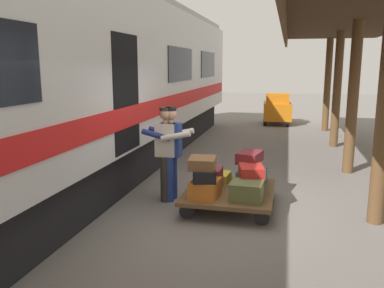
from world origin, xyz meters
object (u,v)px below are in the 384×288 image
(suitcase_gray_aluminum, at_px, (250,166))
(suitcase_black_hardshell, at_px, (204,174))
(suitcase_burgundy_valise, at_px, (212,174))
(suitcase_navy_fabric, at_px, (249,185))
(train_car, at_px, (48,86))
(luggage_cart, at_px, (230,192))
(suitcase_yellow_case, at_px, (215,177))
(porter_by_door, at_px, (167,150))
(suitcase_olive_duffel, at_px, (247,191))
(suitcase_orange_carryall, at_px, (205,189))
(baggage_tug, at_px, (277,109))
(suitcase_teal_softside, at_px, (252,177))
(suitcase_tan_vintage, at_px, (211,184))
(suitcase_maroon_trunk, at_px, (250,157))
(porter_in_overalls, at_px, (170,150))
(suitcase_brown_leather, at_px, (202,163))
(suitcase_red_plastic, at_px, (251,173))

(suitcase_gray_aluminum, relative_size, suitcase_black_hardshell, 0.94)
(suitcase_burgundy_valise, bearing_deg, suitcase_navy_fabric, -179.90)
(train_car, height_order, luggage_cart, train_car)
(suitcase_yellow_case, bearing_deg, luggage_cart, 125.06)
(porter_by_door, bearing_deg, suitcase_gray_aluminum, -165.34)
(train_car, height_order, suitcase_gray_aluminum, train_car)
(suitcase_yellow_case, height_order, suitcase_olive_duffel, suitcase_olive_duffel)
(suitcase_orange_carryall, distance_m, baggage_tug, 10.98)
(suitcase_teal_softside, bearing_deg, baggage_tug, -90.97)
(suitcase_orange_carryall, xyz_separation_m, suitcase_gray_aluminum, (-0.63, -0.99, 0.17))
(suitcase_tan_vintage, bearing_deg, suitcase_maroon_trunk, -142.13)
(suitcase_teal_softside, distance_m, suitcase_maroon_trunk, 0.37)
(porter_in_overalls, bearing_deg, suitcase_maroon_trunk, -167.06)
(suitcase_teal_softside, bearing_deg, suitcase_gray_aluminum, -42.15)
(train_car, distance_m, suitcase_navy_fabric, 3.98)
(suitcase_tan_vintage, bearing_deg, suitcase_yellow_case, -90.00)
(train_car, relative_size, suitcase_burgundy_valise, 47.69)
(suitcase_brown_leather, height_order, suitcase_burgundy_valise, suitcase_brown_leather)
(suitcase_teal_softside, xyz_separation_m, suitcase_black_hardshell, (0.69, 0.95, 0.26))
(suitcase_olive_duffel, relative_size, suitcase_orange_carryall, 0.90)
(suitcase_navy_fabric, xyz_separation_m, baggage_tug, (-0.17, -10.46, 0.21))
(suitcase_navy_fabric, distance_m, suitcase_gray_aluminum, 0.56)
(suitcase_olive_duffel, xyz_separation_m, baggage_tug, (-0.17, -10.94, 0.17))
(suitcase_yellow_case, distance_m, suitcase_navy_fabric, 0.82)
(suitcase_maroon_trunk, relative_size, porter_by_door, 0.33)
(suitcase_olive_duffel, relative_size, suitcase_teal_softside, 0.92)
(suitcase_yellow_case, xyz_separation_m, suitcase_tan_vintage, (-0.00, 0.48, 0.00))
(suitcase_orange_carryall, distance_m, porter_in_overalls, 1.11)
(suitcase_olive_duffel, xyz_separation_m, porter_in_overalls, (1.45, -0.64, 0.47))
(suitcase_gray_aluminum, height_order, porter_by_door, porter_by_door)
(suitcase_olive_duffel, bearing_deg, suitcase_maroon_trunk, -87.07)
(luggage_cart, relative_size, baggage_tug, 0.98)
(luggage_cart, distance_m, suitcase_orange_carryall, 0.61)
(suitcase_brown_leather, relative_size, suitcase_red_plastic, 0.95)
(suitcase_teal_softside, xyz_separation_m, suitcase_gray_aluminum, (0.04, -0.04, 0.20))
(suitcase_black_hardshell, bearing_deg, suitcase_orange_carryall, 174.82)
(suitcase_brown_leather, bearing_deg, suitcase_olive_duffel, 178.51)
(suitcase_brown_leather, bearing_deg, suitcase_yellow_case, -93.28)
(suitcase_gray_aluminum, relative_size, baggage_tug, 0.30)
(suitcase_navy_fabric, xyz_separation_m, suitcase_red_plastic, (-0.03, 0.02, 0.23))
(train_car, relative_size, suitcase_orange_carryall, 37.41)
(suitcase_burgundy_valise, bearing_deg, porter_by_door, -8.95)
(suitcase_navy_fabric, xyz_separation_m, suitcase_orange_carryall, (0.67, 0.48, 0.04))
(suitcase_orange_carryall, distance_m, suitcase_black_hardshell, 0.24)
(suitcase_red_plastic, bearing_deg, suitcase_olive_duffel, 86.32)
(suitcase_olive_duffel, height_order, suitcase_orange_carryall, suitcase_olive_duffel)
(luggage_cart, bearing_deg, suitcase_burgundy_valise, 0.21)
(suitcase_yellow_case, distance_m, suitcase_maroon_trunk, 0.74)
(porter_in_overalls, bearing_deg, suitcase_gray_aluminum, -165.99)
(suitcase_teal_softside, xyz_separation_m, suitcase_maroon_trunk, (0.05, -0.01, 0.37))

